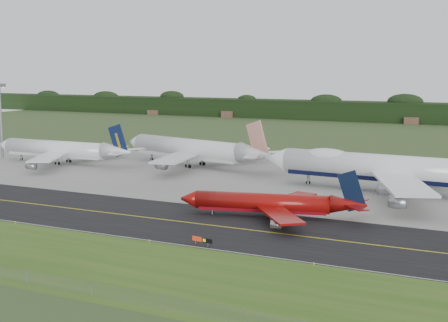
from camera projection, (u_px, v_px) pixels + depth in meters
ground at (208, 220)px, 134.11m from camera, size 600.00×600.00×0.00m
grass_verge at (111, 265)px, 102.91m from camera, size 400.00×30.00×0.01m
taxiway at (199, 224)px, 130.55m from camera, size 400.00×32.00×0.02m
apron at (289, 182)px, 179.58m from camera, size 400.00×78.00×0.01m
taxiway_centreline at (199, 224)px, 130.54m from camera, size 400.00×0.40×0.00m
taxiway_edge_line at (160, 242)px, 116.72m from camera, size 400.00×0.25×0.00m
perimeter_fence at (58, 283)px, 91.16m from camera, size 320.00×0.10×320.00m
horizon_treeline at (414, 114)px, 377.38m from camera, size 700.00×25.00×12.00m
jet_ba_747 at (391, 169)px, 162.67m from camera, size 74.80×61.85×18.80m
jet_red_737 at (272, 203)px, 135.99m from camera, size 40.80×32.68×11.11m
jet_navy_gold at (62, 150)px, 213.57m from camera, size 56.19×49.11×14.54m
jet_star_tail at (195, 150)px, 207.09m from camera, size 63.21×51.81×16.87m
floodlight_mast at (0, 107)px, 225.86m from camera, size 3.35×3.35×27.01m
taxiway_sign at (202, 240)px, 114.46m from camera, size 4.39×0.78×1.47m
edge_marker_left at (15, 222)px, 130.80m from camera, size 0.16×0.16×0.50m
edge_marker_center at (150, 241)px, 116.55m from camera, size 0.16×0.16×0.50m
edge_marker_right at (314, 264)px, 102.86m from camera, size 0.16×0.16×0.50m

